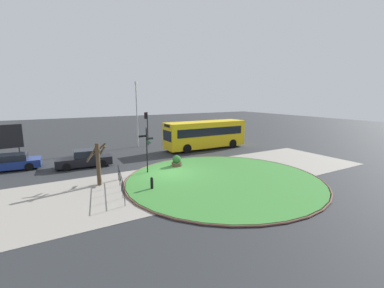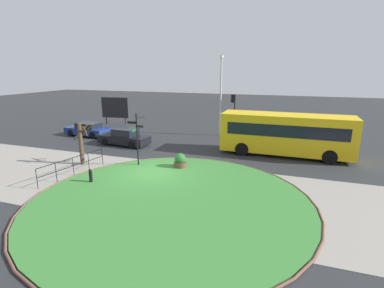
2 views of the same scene
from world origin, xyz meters
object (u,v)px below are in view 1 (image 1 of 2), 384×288
at_px(street_tree_bare, 98,162).
at_px(billboard_left, 3,137).
at_px(lamppost_tall, 137,112).
at_px(car_far_lane, 11,163).
at_px(signpost_directional, 147,147).
at_px(car_near_lane, 85,159).
at_px(bus_yellow, 205,134).
at_px(planter_near_signpost, 177,162).
at_px(traffic_light_near, 146,121).
at_px(bollard_foreground, 152,183).

bearing_deg(street_tree_bare, billboard_left, 115.10).
bearing_deg(lamppost_tall, car_far_lane, -160.42).
xyz_separation_m(signpost_directional, car_near_lane, (-3.92, 4.61, -1.48)).
distance_m(bus_yellow, planter_near_signpost, 8.42).
bearing_deg(street_tree_bare, signpost_directional, 12.46).
distance_m(traffic_light_near, billboard_left, 14.47).
bearing_deg(traffic_light_near, signpost_directional, 55.81).
bearing_deg(bus_yellow, car_far_lane, -1.51).
bearing_deg(lamppost_tall, billboard_left, 171.94).
distance_m(signpost_directional, car_near_lane, 6.22).
bearing_deg(street_tree_bare, lamppost_tall, 60.15).
height_order(signpost_directional, lamppost_tall, lamppost_tall).
height_order(billboard_left, street_tree_bare, billboard_left).
bearing_deg(signpost_directional, street_tree_bare, -167.54).
height_order(signpost_directional, car_near_lane, signpost_directional).
relative_size(signpost_directional, lamppost_tall, 0.48).
height_order(lamppost_tall, billboard_left, lamppost_tall).
height_order(signpost_directional, billboard_left, signpost_directional).
bearing_deg(billboard_left, signpost_directional, -59.79).
xyz_separation_m(billboard_left, street_tree_bare, (6.38, -13.62, -0.29)).
distance_m(bus_yellow, billboard_left, 20.56).
distance_m(car_far_lane, traffic_light_near, 14.35).
relative_size(traffic_light_near, lamppost_tall, 0.53).
height_order(bollard_foreground, planter_near_signpost, planter_near_signpost).
bearing_deg(traffic_light_near, car_far_lane, 5.02).
bearing_deg(car_far_lane, bus_yellow, -178.05).
xyz_separation_m(car_near_lane, billboard_left, (-6.27, 8.18, 1.25)).
bearing_deg(car_far_lane, traffic_light_near, -157.22).
height_order(bus_yellow, planter_near_signpost, bus_yellow).
relative_size(signpost_directional, car_far_lane, 0.80).
bearing_deg(signpost_directional, car_near_lane, 130.37).
xyz_separation_m(bus_yellow, lamppost_tall, (-6.24, 5.03, 2.40)).
bearing_deg(car_near_lane, signpost_directional, 135.24).
xyz_separation_m(planter_near_signpost, street_tree_bare, (-6.62, -1.38, 1.16)).
height_order(bus_yellow, traffic_light_near, traffic_light_near).
height_order(car_far_lane, lamppost_tall, lamppost_tall).
height_order(car_far_lane, traffic_light_near, traffic_light_near).
relative_size(bus_yellow, car_far_lane, 2.12).
bearing_deg(billboard_left, traffic_light_near, -14.92).
bearing_deg(planter_near_signpost, street_tree_bare, -168.25).
relative_size(car_near_lane, car_far_lane, 1.02).
xyz_separation_m(bollard_foreground, car_far_lane, (-8.18, 10.15, 0.17)).
relative_size(car_far_lane, street_tree_bare, 1.55).
bearing_deg(bus_yellow, planter_near_signpost, 40.68).
bearing_deg(signpost_directional, bus_yellow, 32.68).
distance_m(bollard_foreground, planter_near_signpost, 5.65).
bearing_deg(street_tree_bare, traffic_light_near, 56.37).
height_order(car_near_lane, street_tree_bare, street_tree_bare).
xyz_separation_m(car_far_lane, planter_near_signpost, (12.07, -6.05, -0.16)).
bearing_deg(street_tree_bare, car_far_lane, 126.29).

